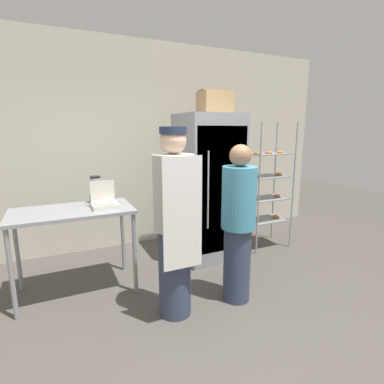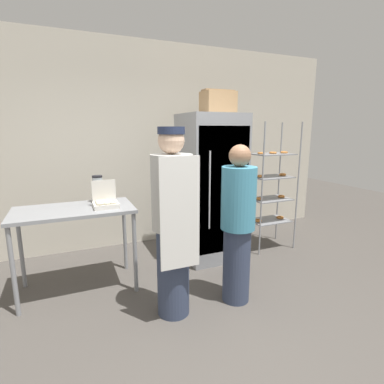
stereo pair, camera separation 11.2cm
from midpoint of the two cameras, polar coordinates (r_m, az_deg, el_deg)
ground_plane at (r=2.95m, az=6.94°, el=-24.54°), size 14.00×14.00×0.00m
back_wall at (r=4.65m, az=-7.97°, el=8.73°), size 6.40×0.12×3.00m
refrigerator at (r=4.05m, az=4.37°, el=0.82°), size 0.76×0.78×1.94m
baking_rack at (r=4.54m, az=15.50°, el=0.90°), size 0.64×0.44×1.85m
prep_counter at (r=3.40m, az=-20.61°, el=-4.68°), size 1.22×0.66×0.93m
donut_box at (r=3.31m, az=-15.22°, el=-2.01°), size 0.26×0.24×0.28m
blender_pitcher at (r=3.55m, az=-16.61°, el=0.30°), size 0.14×0.14×0.31m
cardboard_storage_box at (r=4.15m, az=5.78°, el=16.62°), size 0.43×0.30×0.31m
person_baker at (r=2.73m, az=-2.54°, el=-5.71°), size 0.37×0.39×1.77m
person_customer at (r=3.03m, az=9.76°, el=-6.11°), size 0.34×0.34×1.61m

